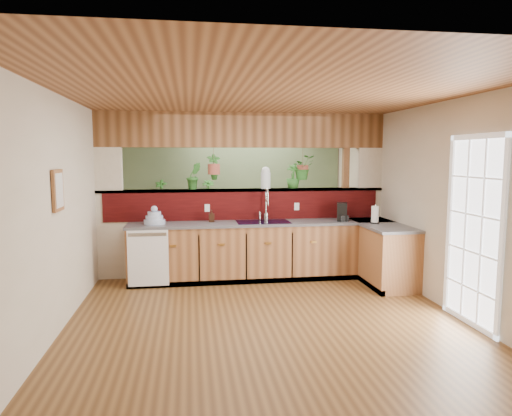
{
  "coord_description": "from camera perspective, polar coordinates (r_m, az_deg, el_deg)",
  "views": [
    {
      "loc": [
        -0.88,
        -5.94,
        1.92
      ],
      "look_at": [
        0.1,
        0.7,
        1.15
      ],
      "focal_mm": 32.0,
      "sensor_mm": 36.0,
      "label": 1
    }
  ],
  "objects": [
    {
      "name": "wall_front",
      "position": [
        2.66,
        11.19,
        -7.0
      ],
      "size": [
        4.6,
        0.02,
        2.6
      ],
      "primitive_type": "cube",
      "color": "beige",
      "rests_on": "ground"
    },
    {
      "name": "hanging_plant_b",
      "position": [
        7.52,
        5.86,
        6.37
      ],
      "size": [
        0.41,
        0.38,
        0.52
      ],
      "color": "brown",
      "rests_on": "header_beam"
    },
    {
      "name": "navy_sink",
      "position": [
        7.09,
        0.89,
        -2.37
      ],
      "size": [
        0.82,
        0.5,
        0.18
      ],
      "color": "black",
      "rests_on": "countertop"
    },
    {
      "name": "wall_right",
      "position": [
        6.76,
        19.7,
        0.9
      ],
      "size": [
        0.02,
        7.0,
        2.6
      ],
      "primitive_type": "cube",
      "color": "beige",
      "rests_on": "ground"
    },
    {
      "name": "dish_stack",
      "position": [
        7.0,
        -12.58,
        -1.28
      ],
      "size": [
        0.32,
        0.32,
        0.28
      ],
      "color": "#A5B4D5",
      "rests_on": "countertop"
    },
    {
      "name": "faucet",
      "position": [
        7.2,
        1.28,
        0.65
      ],
      "size": [
        0.23,
        0.23,
        0.52
      ],
      "color": "#B7B7B2",
      "rests_on": "countertop"
    },
    {
      "name": "coffee_maker",
      "position": [
        7.31,
        10.72,
        -0.56
      ],
      "size": [
        0.15,
        0.26,
        0.28
      ],
      "rotation": [
        0.0,
        0.0,
        -0.32
      ],
      "color": "black",
      "rests_on": "countertop"
    },
    {
      "name": "ground",
      "position": [
        6.3,
        0.04,
        -11.19
      ],
      "size": [
        4.6,
        7.0,
        0.01
      ],
      "primitive_type": "cube",
      "color": "brown",
      "rests_on": "ground"
    },
    {
      "name": "shelving_console",
      "position": [
        9.3,
        -8.16,
        -2.31
      ],
      "size": [
        1.54,
        0.91,
        1.0
      ],
      "primitive_type": "cube",
      "rotation": [
        0.0,
        0.0,
        -0.37
      ],
      "color": "black",
      "rests_on": "ground"
    },
    {
      "name": "pass_through_partition",
      "position": [
        7.38,
        -1.27,
        0.87
      ],
      "size": [
        4.6,
        0.21,
        2.6
      ],
      "color": "beige",
      "rests_on": "ground"
    },
    {
      "name": "wall_left",
      "position": [
        6.14,
        -21.72,
        0.29
      ],
      "size": [
        0.02,
        7.0,
        2.6
      ],
      "primitive_type": "cube",
      "color": "beige",
      "rests_on": "ground"
    },
    {
      "name": "hanging_plant_a",
      "position": [
        7.3,
        -5.31,
        6.19
      ],
      "size": [
        0.23,
        0.19,
        0.54
      ],
      "color": "brown",
      "rests_on": "header_beam"
    },
    {
      "name": "ledge_plant_right",
      "position": [
        7.49,
        4.65,
        3.97
      ],
      "size": [
        0.27,
        0.27,
        0.39
      ],
      "primitive_type": "imported",
      "rotation": [
        0.0,
        0.0,
        -0.27
      ],
      "color": "#286322",
      "rests_on": "pass_through_ledge"
    },
    {
      "name": "floor_plant",
      "position": [
        9.02,
        3.65,
        -3.47
      ],
      "size": [
        0.77,
        0.72,
        0.71
      ],
      "primitive_type": "imported",
      "rotation": [
        0.0,
        0.0,
        -0.3
      ],
      "color": "#286322",
      "rests_on": "ground"
    },
    {
      "name": "french_door",
      "position": [
        5.67,
        25.5,
        -2.91
      ],
      "size": [
        0.06,
        1.02,
        2.16
      ],
      "primitive_type": "cube",
      "color": "white",
      "rests_on": "ground"
    },
    {
      "name": "ceiling",
      "position": [
        6.04,
        0.04,
        13.01
      ],
      "size": [
        4.6,
        7.0,
        0.01
      ],
      "primitive_type": "cube",
      "color": "brown",
      "rests_on": "ground"
    },
    {
      "name": "shelf_plant_a",
      "position": [
        9.23,
        -11.78,
        2.1
      ],
      "size": [
        0.27,
        0.21,
        0.46
      ],
      "primitive_type": "imported",
      "rotation": [
        0.0,
        0.0,
        -0.23
      ],
      "color": "#286322",
      "rests_on": "shelving_console"
    },
    {
      "name": "wall_back",
      "position": [
        9.5,
        -3.05,
        2.79
      ],
      "size": [
        4.6,
        0.02,
        2.6
      ],
      "primitive_type": "cube",
      "color": "beige",
      "rests_on": "ground"
    },
    {
      "name": "glass_jar",
      "position": [
        7.4,
        1.21,
        3.81
      ],
      "size": [
        0.16,
        0.16,
        0.35
      ],
      "color": "silver",
      "rests_on": "pass_through_ledge"
    },
    {
      "name": "pass_through_ledge",
      "position": [
        7.36,
        -1.5,
        2.26
      ],
      "size": [
        4.6,
        0.21,
        0.04
      ],
      "primitive_type": "cube",
      "color": "brown",
      "rests_on": "ground"
    },
    {
      "name": "header_beam",
      "position": [
        7.35,
        -1.52,
        9.7
      ],
      "size": [
        4.6,
        0.15,
        0.55
      ],
      "primitive_type": "cube",
      "color": "brown",
      "rests_on": "ground"
    },
    {
      "name": "dishwasher",
      "position": [
        6.79,
        -13.33,
        -6.08
      ],
      "size": [
        0.58,
        0.03,
        0.82
      ],
      "color": "white",
      "rests_on": "ground"
    },
    {
      "name": "countertop",
      "position": [
        7.17,
        5.67,
        -5.33
      ],
      "size": [
        4.14,
        1.52,
        0.9
      ],
      "color": "brown",
      "rests_on": "ground"
    },
    {
      "name": "paper_towel",
      "position": [
        7.14,
        14.64,
        -0.85
      ],
      "size": [
        0.13,
        0.13,
        0.28
      ],
      "color": "black",
      "rests_on": "countertop"
    },
    {
      "name": "shelf_plant_b",
      "position": [
        9.22,
        -6.01,
        2.13
      ],
      "size": [
        0.25,
        0.25,
        0.44
      ],
      "primitive_type": "imported",
      "rotation": [
        0.0,
        0.0,
        0.04
      ],
      "color": "#286322",
      "rests_on": "shelving_console"
    },
    {
      "name": "framed_print",
      "position": [
        5.34,
        -23.51,
        2.04
      ],
      "size": [
        0.04,
        0.35,
        0.45
      ],
      "color": "brown",
      "rests_on": "wall_left"
    },
    {
      "name": "ledge_plant_left",
      "position": [
        7.3,
        -7.77,
        3.99
      ],
      "size": [
        0.28,
        0.26,
        0.43
      ],
      "primitive_type": "imported",
      "rotation": [
        0.0,
        0.0,
        0.35
      ],
      "color": "#286322",
      "rests_on": "pass_through_ledge"
    },
    {
      "name": "soap_dispenser",
      "position": [
        7.09,
        -5.57,
        -0.98
      ],
      "size": [
        0.09,
        0.09,
        0.19
      ],
      "primitive_type": "imported",
      "rotation": [
        0.0,
        0.0,
        -0.02
      ],
      "color": "#341D13",
      "rests_on": "countertop"
    },
    {
      "name": "sage_backwall",
      "position": [
        9.48,
        -3.04,
        2.78
      ],
      "size": [
        4.55,
        0.02,
        2.55
      ],
      "primitive_type": "cube",
      "color": "#5B734E",
      "rests_on": "ground"
    }
  ]
}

